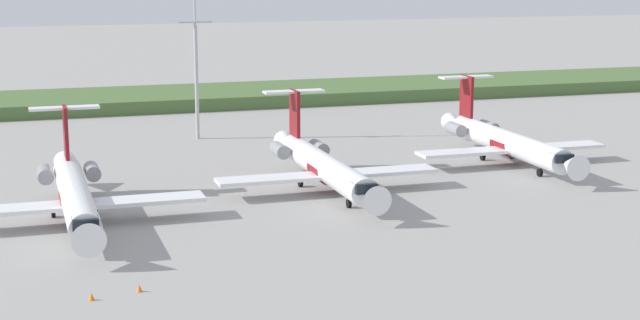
# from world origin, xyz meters

# --- Properties ---
(ground_plane) EXTENTS (500.00, 500.00, 0.00)m
(ground_plane) POSITION_xyz_m (0.00, 30.00, 0.00)
(ground_plane) COLOR #9E9B96
(grass_berm) EXTENTS (320.00, 20.00, 2.06)m
(grass_berm) POSITION_xyz_m (0.00, 72.87, 1.03)
(grass_berm) COLOR #4C6B38
(grass_berm) RESTS_ON ground
(regional_jet_nearest) EXTENTS (22.81, 31.00, 9.00)m
(regional_jet_nearest) POSITION_xyz_m (-24.95, 2.67, 2.54)
(regional_jet_nearest) COLOR white
(regional_jet_nearest) RESTS_ON ground
(regional_jet_second) EXTENTS (22.81, 31.00, 9.00)m
(regional_jet_second) POSITION_xyz_m (0.18, 7.63, 2.54)
(regional_jet_second) COLOR white
(regional_jet_second) RESTS_ON ground
(regional_jet_third) EXTENTS (22.81, 31.00, 9.00)m
(regional_jet_third) POSITION_xyz_m (24.58, 14.32, 2.54)
(regional_jet_third) COLOR white
(regional_jet_third) RESTS_ON ground
(antenna_mast) EXTENTS (4.40, 0.50, 23.42)m
(antenna_mast) POSITION_xyz_m (-6.69, 40.51, 9.72)
(antenna_mast) COLOR #B2B2B7
(antenna_mast) RESTS_ON ground
(safety_cone_front_marker) EXTENTS (0.44, 0.44, 0.55)m
(safety_cone_front_marker) POSITION_xyz_m (-25.39, -19.42, 0.28)
(safety_cone_front_marker) COLOR orange
(safety_cone_front_marker) RESTS_ON ground
(safety_cone_mid_marker) EXTENTS (0.44, 0.44, 0.55)m
(safety_cone_mid_marker) POSITION_xyz_m (-21.99, -18.65, 0.28)
(safety_cone_mid_marker) COLOR orange
(safety_cone_mid_marker) RESTS_ON ground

